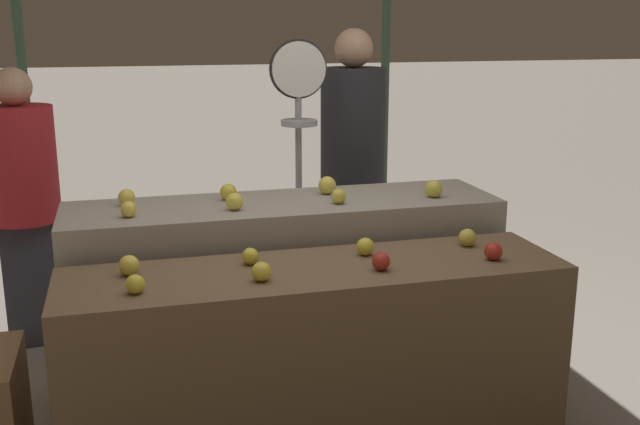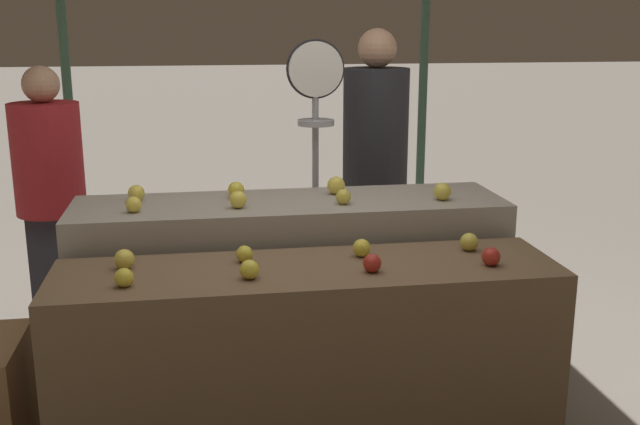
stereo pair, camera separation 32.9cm
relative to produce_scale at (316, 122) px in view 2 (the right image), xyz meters
The scene contains 20 objects.
display_counter_front 1.48m from the produce_scale, 100.31° to the right, with size 2.06×0.55×0.82m, color brown.
display_counter_back 1.00m from the produce_scale, 110.14° to the right, with size 2.06×0.55×0.96m, color gray.
apple_front_0 1.65m from the produce_scale, 125.49° to the right, with size 0.07×0.07×0.07m, color gold.
apple_front_1 1.43m from the produce_scale, 109.61° to the right, with size 0.08×0.08×0.08m, color gold.
apple_front_2 1.35m from the produce_scale, 88.91° to the right, with size 0.07×0.07×0.07m, color #AD281E.
apple_front_3 1.44m from the produce_scale, 67.95° to the right, with size 0.08×0.08×0.08m, color #AD281E.
apple_front_4 1.50m from the produce_scale, 130.97° to the right, with size 0.08×0.08×0.08m, color yellow.
apple_front_5 1.24m from the produce_scale, 113.34° to the right, with size 0.07×0.07×0.07m, color gold.
apple_front_6 1.16m from the produce_scale, 88.58° to the right, with size 0.08×0.08×0.08m, color gold.
apple_front_7 1.25m from the produce_scale, 64.79° to the right, with size 0.08×0.08×0.08m, color gold.
apple_back_0 1.20m from the produce_scale, 143.12° to the right, with size 0.07×0.07×0.07m, color yellow.
apple_back_1 0.88m from the produce_scale, 123.93° to the right, with size 0.08×0.08×0.08m, color yellow.
apple_back_2 0.75m from the produce_scale, 88.23° to the right, with size 0.07×0.07×0.07m, color gold.
apple_back_3 0.90m from the produce_scale, 53.92° to the right, with size 0.09×0.09×0.09m, color gold.
apple_back_4 1.09m from the produce_scale, 152.95° to the right, with size 0.08×0.08×0.08m, color yellow.
apple_back_5 0.73m from the produce_scale, 133.56° to the right, with size 0.08×0.08×0.08m, color gold.
apple_back_6 0.55m from the produce_scale, 86.96° to the right, with size 0.09×0.09×0.09m, color yellow.
produce_scale is the anchor object (origin of this frame).
person_vendor_at_scale 0.60m from the produce_scale, 39.40° to the left, with size 0.52×0.52×1.76m.
person_customer_left 1.56m from the produce_scale, 168.03° to the left, with size 0.43×0.43×1.56m.
Camera 2 is at (-0.41, -2.85, 1.79)m, focal length 42.00 mm.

